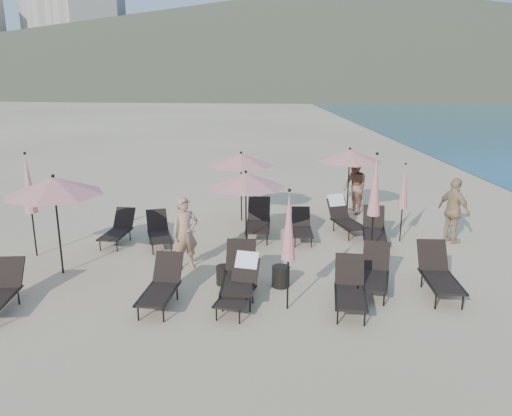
{
  "coord_description": "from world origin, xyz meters",
  "views": [
    {
      "loc": [
        -1.03,
        -9.89,
        4.7
      ],
      "look_at": [
        -0.71,
        3.5,
        1.1
      ],
      "focal_mm": 35.0,
      "sensor_mm": 36.0,
      "label": 1
    }
  ],
  "objects_px": {
    "lounger_8": "(258,220)",
    "umbrella_closed_2": "(28,185)",
    "umbrella_open_0": "(54,186)",
    "lounger_1": "(162,285)",
    "lounger_2": "(239,274)",
    "lounger_3": "(240,284)",
    "lounger_11": "(374,228)",
    "umbrella_open_2": "(241,160)",
    "umbrella_closed_0": "(289,227)",
    "lounger_0": "(0,291)",
    "lounger_4": "(374,272)",
    "side_table_0": "(224,275)",
    "lounger_12": "(350,288)",
    "beachgoer_a": "(185,234)",
    "lounger_9": "(302,227)",
    "umbrella_closed_3": "(375,186)",
    "lounger_5": "(439,273)",
    "beachgoer_b": "(355,187)",
    "beachgoer_c": "(454,211)",
    "umbrella_closed_1": "(404,187)",
    "lounger_10": "(344,216)",
    "lounger_7": "(159,231)",
    "lounger_6": "(118,229)",
    "side_table_1": "(281,276)",
    "umbrella_open_1": "(246,180)"
  },
  "relations": [
    {
      "from": "umbrella_open_2",
      "to": "umbrella_closed_0",
      "type": "height_order",
      "value": "umbrella_closed_0"
    },
    {
      "from": "lounger_8",
      "to": "umbrella_closed_2",
      "type": "xyz_separation_m",
      "value": [
        -5.98,
        -1.53,
        1.46
      ]
    },
    {
      "from": "umbrella_closed_3",
      "to": "lounger_2",
      "type": "bearing_deg",
      "value": -149.43
    },
    {
      "from": "lounger_10",
      "to": "lounger_11",
      "type": "bearing_deg",
      "value": -73.62
    },
    {
      "from": "beachgoer_a",
      "to": "beachgoer_c",
      "type": "bearing_deg",
      "value": -11.61
    },
    {
      "from": "lounger_0",
      "to": "umbrella_closed_3",
      "type": "height_order",
      "value": "umbrella_closed_3"
    },
    {
      "from": "lounger_4",
      "to": "lounger_12",
      "type": "relative_size",
      "value": 1.01
    },
    {
      "from": "umbrella_closed_2",
      "to": "lounger_1",
      "type": "bearing_deg",
      "value": -38.26
    },
    {
      "from": "lounger_8",
      "to": "umbrella_closed_1",
      "type": "xyz_separation_m",
      "value": [
        4.11,
        -0.59,
        1.12
      ]
    },
    {
      "from": "umbrella_closed_3",
      "to": "side_table_0",
      "type": "bearing_deg",
      "value": -158.84
    },
    {
      "from": "lounger_7",
      "to": "lounger_10",
      "type": "relative_size",
      "value": 0.94
    },
    {
      "from": "lounger_0",
      "to": "lounger_4",
      "type": "xyz_separation_m",
      "value": [
        7.9,
        0.8,
        0.01
      ]
    },
    {
      "from": "lounger_11",
      "to": "beachgoer_c",
      "type": "distance_m",
      "value": 2.3
    },
    {
      "from": "lounger_8",
      "to": "umbrella_open_0",
      "type": "xyz_separation_m",
      "value": [
        -4.85,
        -2.78,
        1.69
      ]
    },
    {
      "from": "lounger_1",
      "to": "lounger_2",
      "type": "height_order",
      "value": "lounger_2"
    },
    {
      "from": "lounger_5",
      "to": "lounger_7",
      "type": "xyz_separation_m",
      "value": [
        -6.69,
        3.33,
        -0.05
      ]
    },
    {
      "from": "umbrella_open_1",
      "to": "umbrella_closed_3",
      "type": "height_order",
      "value": "umbrella_closed_3"
    },
    {
      "from": "umbrella_open_1",
      "to": "side_table_0",
      "type": "relative_size",
      "value": 5.08
    },
    {
      "from": "lounger_4",
      "to": "umbrella_open_0",
      "type": "relative_size",
      "value": 0.7
    },
    {
      "from": "lounger_0",
      "to": "lounger_5",
      "type": "bearing_deg",
      "value": 1.94
    },
    {
      "from": "lounger_4",
      "to": "beachgoer_b",
      "type": "xyz_separation_m",
      "value": [
        0.91,
        6.39,
        0.51
      ]
    },
    {
      "from": "lounger_0",
      "to": "lounger_3",
      "type": "height_order",
      "value": "lounger_3"
    },
    {
      "from": "lounger_2",
      "to": "lounger_7",
      "type": "distance_m",
      "value": 4.02
    },
    {
      "from": "lounger_6",
      "to": "side_table_1",
      "type": "height_order",
      "value": "lounger_6"
    },
    {
      "from": "lounger_4",
      "to": "lounger_10",
      "type": "bearing_deg",
      "value": 105.51
    },
    {
      "from": "lounger_1",
      "to": "lounger_2",
      "type": "bearing_deg",
      "value": 23.95
    },
    {
      "from": "lounger_3",
      "to": "lounger_9",
      "type": "bearing_deg",
      "value": 84.19
    },
    {
      "from": "lounger_11",
      "to": "side_table_0",
      "type": "relative_size",
      "value": 3.89
    },
    {
      "from": "lounger_3",
      "to": "lounger_11",
      "type": "height_order",
      "value": "lounger_3"
    },
    {
      "from": "lounger_4",
      "to": "umbrella_closed_1",
      "type": "bearing_deg",
      "value": 81.74
    },
    {
      "from": "lounger_7",
      "to": "umbrella_closed_3",
      "type": "xyz_separation_m",
      "value": [
        5.71,
        -1.28,
        1.56
      ]
    },
    {
      "from": "lounger_7",
      "to": "lounger_8",
      "type": "bearing_deg",
      "value": 0.66
    },
    {
      "from": "lounger_7",
      "to": "umbrella_closed_0",
      "type": "relative_size",
      "value": 0.65
    },
    {
      "from": "umbrella_closed_2",
      "to": "side_table_0",
      "type": "distance_m",
      "value": 5.74
    },
    {
      "from": "lounger_4",
      "to": "lounger_9",
      "type": "height_order",
      "value": "lounger_4"
    },
    {
      "from": "umbrella_closed_0",
      "to": "umbrella_closed_2",
      "type": "distance_m",
      "value": 7.24
    },
    {
      "from": "lounger_11",
      "to": "side_table_1",
      "type": "xyz_separation_m",
      "value": [
        -2.89,
        -2.99,
        -0.2
      ]
    },
    {
      "from": "lounger_3",
      "to": "lounger_4",
      "type": "xyz_separation_m",
      "value": [
        3.0,
        0.67,
        -0.03
      ]
    },
    {
      "from": "lounger_9",
      "to": "beachgoer_b",
      "type": "bearing_deg",
      "value": 55.34
    },
    {
      "from": "lounger_1",
      "to": "lounger_5",
      "type": "bearing_deg",
      "value": 12.08
    },
    {
      "from": "lounger_6",
      "to": "beachgoer_c",
      "type": "distance_m",
      "value": 9.6
    },
    {
      "from": "lounger_12",
      "to": "umbrella_open_0",
      "type": "xyz_separation_m",
      "value": [
        -6.61,
        2.02,
        1.74
      ]
    },
    {
      "from": "lounger_2",
      "to": "lounger_9",
      "type": "distance_m",
      "value": 4.13
    },
    {
      "from": "lounger_12",
      "to": "beachgoer_a",
      "type": "xyz_separation_m",
      "value": [
        -3.63,
        2.26,
        0.47
      ]
    },
    {
      "from": "umbrella_closed_1",
      "to": "lounger_5",
      "type": "bearing_deg",
      "value": -93.96
    },
    {
      "from": "lounger_0",
      "to": "umbrella_closed_3",
      "type": "xyz_separation_m",
      "value": [
        8.3,
        2.67,
        1.55
      ]
    },
    {
      "from": "lounger_9",
      "to": "umbrella_closed_0",
      "type": "xyz_separation_m",
      "value": [
        -0.79,
        -4.45,
        1.38
      ]
    },
    {
      "from": "umbrella_closed_3",
      "to": "side_table_0",
      "type": "xyz_separation_m",
      "value": [
        -3.77,
        -1.46,
        -1.75
      ]
    },
    {
      "from": "lounger_3",
      "to": "beachgoer_c",
      "type": "distance_m",
      "value": 7.22
    },
    {
      "from": "lounger_12",
      "to": "side_table_1",
      "type": "xyz_separation_m",
      "value": [
        -1.35,
        1.11,
        -0.2
      ]
    }
  ]
}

